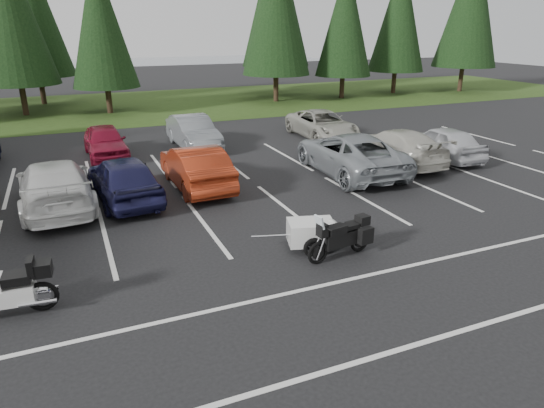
{
  "coord_description": "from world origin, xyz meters",
  "views": [
    {
      "loc": [
        -2.76,
        -11.64,
        5.36
      ],
      "look_at": [
        2.01,
        -0.5,
        0.88
      ],
      "focal_mm": 32.0,
      "sensor_mm": 36.0,
      "label": 1
    }
  ],
  "objects_px": {
    "adventure_motorcycle": "(340,234)",
    "car_far_3": "(193,132)",
    "car_near_4": "(123,178)",
    "car_near_8": "(443,142)",
    "car_far_2": "(105,141)",
    "cargo_trailer": "(311,235)",
    "car_near_6": "(350,153)",
    "car_near_5": "(196,167)",
    "car_near_7": "(395,147)",
    "car_near_3": "(55,185)",
    "car_far_4": "(322,125)"
  },
  "relations": [
    {
      "from": "car_near_4",
      "to": "car_near_8",
      "type": "relative_size",
      "value": 1.07
    },
    {
      "from": "car_far_4",
      "to": "adventure_motorcycle",
      "type": "xyz_separation_m",
      "value": [
        -6.13,
        -12.09,
        -0.04
      ]
    },
    {
      "from": "car_far_4",
      "to": "car_near_3",
      "type": "bearing_deg",
      "value": -154.98
    },
    {
      "from": "adventure_motorcycle",
      "to": "car_near_5",
      "type": "bearing_deg",
      "value": 96.58
    },
    {
      "from": "car_near_7",
      "to": "car_far_3",
      "type": "xyz_separation_m",
      "value": [
        -6.89,
        5.98,
        0.02
      ]
    },
    {
      "from": "car_near_8",
      "to": "car_far_2",
      "type": "bearing_deg",
      "value": -20.43
    },
    {
      "from": "car_far_2",
      "to": "car_far_4",
      "type": "distance_m",
      "value": 10.41
    },
    {
      "from": "car_near_5",
      "to": "adventure_motorcycle",
      "type": "relative_size",
      "value": 2.2
    },
    {
      "from": "car_near_6",
      "to": "adventure_motorcycle",
      "type": "relative_size",
      "value": 2.71
    },
    {
      "from": "car_far_4",
      "to": "car_far_2",
      "type": "bearing_deg",
      "value": 178.93
    },
    {
      "from": "car_near_4",
      "to": "car_near_6",
      "type": "relative_size",
      "value": 0.79
    },
    {
      "from": "car_near_7",
      "to": "car_far_4",
      "type": "xyz_separation_m",
      "value": [
        -0.4,
        5.49,
        -0.04
      ]
    },
    {
      "from": "adventure_motorcycle",
      "to": "car_near_4",
      "type": "bearing_deg",
      "value": 115.86
    },
    {
      "from": "cargo_trailer",
      "to": "adventure_motorcycle",
      "type": "relative_size",
      "value": 0.81
    },
    {
      "from": "car_near_3",
      "to": "car_near_7",
      "type": "xyz_separation_m",
      "value": [
        12.82,
        0.13,
        -0.04
      ]
    },
    {
      "from": "car_far_2",
      "to": "cargo_trailer",
      "type": "height_order",
      "value": "car_far_2"
    },
    {
      "from": "car_near_8",
      "to": "car_far_4",
      "type": "distance_m",
      "value": 6.25
    },
    {
      "from": "car_near_3",
      "to": "car_near_7",
      "type": "relative_size",
      "value": 1.05
    },
    {
      "from": "adventure_motorcycle",
      "to": "car_far_3",
      "type": "bearing_deg",
      "value": 83.45
    },
    {
      "from": "cargo_trailer",
      "to": "car_far_3",
      "type": "bearing_deg",
      "value": 105.9
    },
    {
      "from": "car_near_7",
      "to": "car_far_2",
      "type": "xyz_separation_m",
      "value": [
        -10.81,
        5.81,
        -0.03
      ]
    },
    {
      "from": "car_near_8",
      "to": "adventure_motorcycle",
      "type": "xyz_separation_m",
      "value": [
        -8.84,
        -6.45,
        -0.08
      ]
    },
    {
      "from": "car_near_7",
      "to": "car_far_2",
      "type": "relative_size",
      "value": 1.23
    },
    {
      "from": "car_near_8",
      "to": "car_far_2",
      "type": "relative_size",
      "value": 1.04
    },
    {
      "from": "cargo_trailer",
      "to": "car_near_6",
      "type": "bearing_deg",
      "value": 66.71
    },
    {
      "from": "car_near_5",
      "to": "cargo_trailer",
      "type": "bearing_deg",
      "value": 101.46
    },
    {
      "from": "car_far_3",
      "to": "car_near_5",
      "type": "bearing_deg",
      "value": -105.69
    },
    {
      "from": "car_near_8",
      "to": "cargo_trailer",
      "type": "bearing_deg",
      "value": 35.81
    },
    {
      "from": "car_near_5",
      "to": "car_near_6",
      "type": "relative_size",
      "value": 0.81
    },
    {
      "from": "car_far_2",
      "to": "car_near_5",
      "type": "bearing_deg",
      "value": -67.97
    },
    {
      "from": "car_near_6",
      "to": "car_near_7",
      "type": "height_order",
      "value": "car_near_6"
    },
    {
      "from": "car_far_2",
      "to": "car_far_4",
      "type": "bearing_deg",
      "value": -3.54
    },
    {
      "from": "car_near_7",
      "to": "cargo_trailer",
      "type": "bearing_deg",
      "value": 38.49
    },
    {
      "from": "car_near_3",
      "to": "car_near_5",
      "type": "height_order",
      "value": "car_near_3"
    },
    {
      "from": "car_near_6",
      "to": "car_near_7",
      "type": "bearing_deg",
      "value": -167.03
    },
    {
      "from": "car_near_4",
      "to": "car_near_5",
      "type": "height_order",
      "value": "car_near_4"
    },
    {
      "from": "car_near_8",
      "to": "cargo_trailer",
      "type": "height_order",
      "value": "car_near_8"
    },
    {
      "from": "car_near_4",
      "to": "adventure_motorcycle",
      "type": "height_order",
      "value": "car_near_4"
    },
    {
      "from": "car_near_3",
      "to": "car_far_3",
      "type": "xyz_separation_m",
      "value": [
        5.93,
        6.11,
        -0.02
      ]
    },
    {
      "from": "car_far_2",
      "to": "adventure_motorcycle",
      "type": "xyz_separation_m",
      "value": [
        4.28,
        -12.41,
        -0.05
      ]
    },
    {
      "from": "car_near_4",
      "to": "car_near_7",
      "type": "height_order",
      "value": "car_near_4"
    },
    {
      "from": "car_near_6",
      "to": "car_near_8",
      "type": "bearing_deg",
      "value": -173.59
    },
    {
      "from": "car_near_7",
      "to": "car_far_4",
      "type": "bearing_deg",
      "value": -87.7
    },
    {
      "from": "car_near_7",
      "to": "car_near_6",
      "type": "bearing_deg",
      "value": 8.06
    },
    {
      "from": "car_far_2",
      "to": "adventure_motorcycle",
      "type": "height_order",
      "value": "car_far_2"
    },
    {
      "from": "car_far_2",
      "to": "car_far_3",
      "type": "relative_size",
      "value": 0.9
    },
    {
      "from": "car_near_4",
      "to": "car_near_8",
      "type": "xyz_separation_m",
      "value": [
        13.11,
        0.13,
        -0.05
      ]
    },
    {
      "from": "car_near_7",
      "to": "car_near_8",
      "type": "xyz_separation_m",
      "value": [
        2.31,
        -0.15,
        -0.01
      ]
    },
    {
      "from": "car_near_3",
      "to": "car_near_4",
      "type": "relative_size",
      "value": 1.17
    },
    {
      "from": "car_near_6",
      "to": "car_far_4",
      "type": "height_order",
      "value": "car_near_6"
    }
  ]
}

